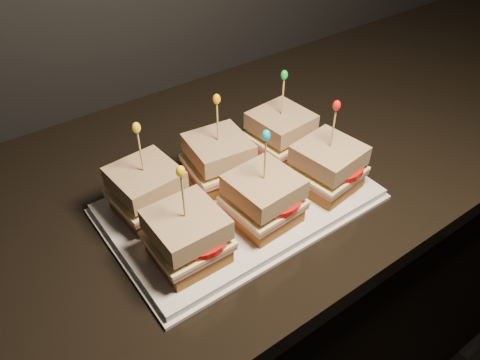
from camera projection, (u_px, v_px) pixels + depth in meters
cabinet at (237, 316)px, 1.18m from camera, size 2.34×0.62×0.90m
granite_slab at (235, 170)px, 0.88m from camera, size 2.38×0.66×0.04m
platter at (240, 201)px, 0.77m from camera, size 0.42×0.26×0.02m
platter_rim at (240, 204)px, 0.78m from camera, size 0.43×0.27×0.01m
sandwich_0_bread_bot at (149, 204)px, 0.73m from camera, size 0.10×0.10×0.03m
sandwich_0_ham at (148, 196)px, 0.72m from camera, size 0.11×0.10×0.01m
sandwich_0_cheese at (147, 193)px, 0.72m from camera, size 0.11×0.11×0.01m
sandwich_0_tomato at (156, 188)px, 0.72m from camera, size 0.09×0.09×0.01m
sandwich_0_bread_top at (145, 179)px, 0.70m from camera, size 0.10×0.10×0.03m
sandwich_0_pick at (141, 154)px, 0.67m from camera, size 0.00×0.00×0.09m
sandwich_0_frill at (136, 128)px, 0.64m from camera, size 0.01×0.01×0.02m
sandwich_1_bread_bot at (219, 173)px, 0.79m from camera, size 0.10×0.10×0.03m
sandwich_1_ham at (219, 165)px, 0.78m from camera, size 0.11×0.11×0.01m
sandwich_1_cheese at (219, 162)px, 0.78m from camera, size 0.11×0.11×0.01m
sandwich_1_tomato at (227, 157)px, 0.78m from camera, size 0.09×0.09×0.01m
sandwich_1_bread_top at (218, 148)px, 0.76m from camera, size 0.10×0.10×0.03m
sandwich_1_pick at (218, 124)px, 0.73m from camera, size 0.00×0.00×0.09m
sandwich_1_frill at (217, 99)px, 0.70m from camera, size 0.01×0.01×0.02m
sandwich_2_bread_bot at (280, 146)px, 0.85m from camera, size 0.10×0.10×0.03m
sandwich_2_ham at (280, 139)px, 0.84m from camera, size 0.11×0.11×0.01m
sandwich_2_cheese at (280, 135)px, 0.84m from camera, size 0.11×0.11×0.01m
sandwich_2_tomato at (288, 131)px, 0.84m from camera, size 0.09×0.09×0.01m
sandwich_2_bread_top at (281, 122)px, 0.82m from camera, size 0.10×0.10×0.03m
sandwich_2_pick at (283, 99)px, 0.79m from camera, size 0.00×0.00×0.09m
sandwich_2_frill at (284, 75)px, 0.76m from camera, size 0.01×0.01×0.02m
sandwich_3_bread_bot at (189, 250)px, 0.66m from camera, size 0.09×0.09×0.03m
sandwich_3_ham at (188, 242)px, 0.65m from camera, size 0.10×0.10×0.01m
sandwich_3_cheese at (188, 239)px, 0.64m from camera, size 0.10×0.10×0.01m
sandwich_3_tomato at (197, 234)px, 0.64m from camera, size 0.09×0.09×0.01m
sandwich_3_bread_top at (186, 224)px, 0.63m from camera, size 0.09×0.09×0.03m
sandwich_3_pick at (183, 199)px, 0.60m from camera, size 0.00×0.00×0.09m
sandwich_3_frill at (181, 172)px, 0.57m from camera, size 0.01×0.01×0.02m
sandwich_4_bread_bot at (263, 212)px, 0.72m from camera, size 0.10×0.10×0.03m
sandwich_4_ham at (263, 204)px, 0.71m from camera, size 0.11×0.10×0.01m
sandwich_4_cheese at (263, 201)px, 0.70m from camera, size 0.11×0.11×0.01m
sandwich_4_tomato at (272, 196)px, 0.70m from camera, size 0.09×0.09×0.01m
sandwich_4_bread_top at (264, 187)px, 0.69m from camera, size 0.10×0.10×0.03m
sandwich_4_pick at (265, 162)px, 0.66m from camera, size 0.00×0.00×0.09m
sandwich_4_frill at (266, 135)px, 0.63m from camera, size 0.01×0.01×0.02m
sandwich_5_bread_bot at (325, 180)px, 0.78m from camera, size 0.10×0.10×0.03m
sandwich_5_ham at (327, 172)px, 0.77m from camera, size 0.11×0.11×0.01m
sandwich_5_cheese at (327, 169)px, 0.77m from camera, size 0.12×0.11×0.01m
sandwich_5_tomato at (336, 164)px, 0.76m from camera, size 0.09×0.09×0.01m
sandwich_5_bread_top at (329, 155)px, 0.75m from camera, size 0.11×0.11×0.03m
sandwich_5_pick at (333, 131)px, 0.72m from camera, size 0.00×0.00×0.09m
sandwich_5_frill at (337, 105)px, 0.69m from camera, size 0.01×0.01×0.02m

